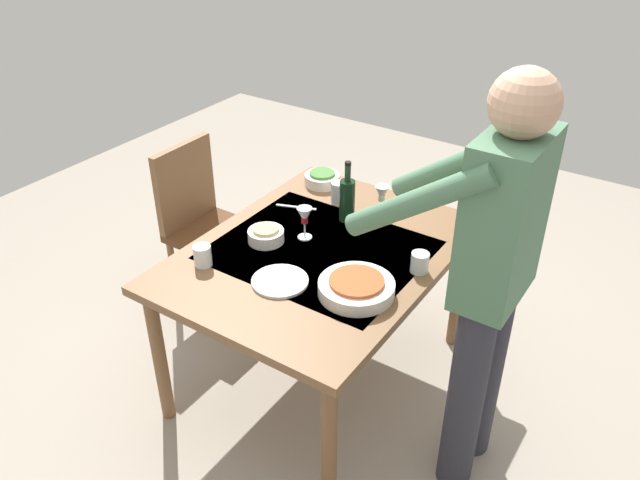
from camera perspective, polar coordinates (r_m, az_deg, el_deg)
ground_plane at (r=3.24m, az=0.00°, el=-11.88°), size 6.00×6.00×0.00m
dining_table at (r=2.82m, az=0.00°, el=-2.15°), size 1.33×1.01×0.73m
chair_near at (r=3.50m, az=-10.47°, el=2.07°), size 0.40×0.40×0.91m
person_server at (r=2.32m, az=14.81°, el=-2.75°), size 0.42×0.61×1.69m
wine_bottle at (r=2.95m, az=2.42°, el=3.67°), size 0.07×0.07×0.30m
wine_glass_left at (r=2.81m, az=-1.38°, el=2.02°), size 0.07×0.07×0.15m
wine_glass_right at (r=3.01m, az=5.49°, el=3.98°), size 0.07×0.07×0.15m
water_cup_near_left at (r=2.65m, az=8.84°, el=-1.98°), size 0.07×0.07×0.09m
water_cup_near_right at (r=2.70m, az=-10.37°, el=-1.38°), size 0.08×0.08×0.09m
water_cup_far_left at (r=3.13m, az=1.65°, el=4.23°), size 0.07×0.07×0.11m
serving_bowl_pasta at (r=2.50m, az=3.25°, el=-4.19°), size 0.30×0.30×0.07m
side_bowl_salad at (r=3.31m, az=0.19°, el=5.48°), size 0.18×0.18×0.07m
side_bowl_bread at (r=2.83m, az=-4.82°, el=0.47°), size 0.16×0.16×0.07m
dinner_plate_near at (r=2.58m, az=-3.63°, el=-3.63°), size 0.23×0.23×0.01m
table_knife at (r=3.10m, az=-2.13°, el=2.94°), size 0.08×0.19×0.00m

